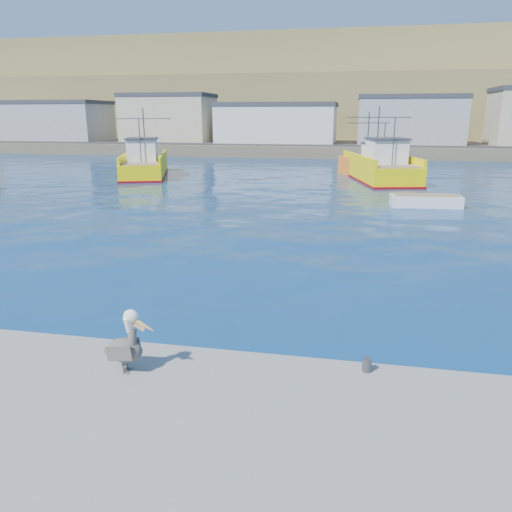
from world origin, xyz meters
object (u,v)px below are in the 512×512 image
(boat_orange, at_px, (371,167))
(pelican, at_px, (126,345))
(skiff_mid, at_px, (425,202))
(trawler_yellow_a, at_px, (145,165))
(trawler_yellow_b, at_px, (380,168))

(boat_orange, height_order, pelican, boat_orange)
(skiff_mid, relative_size, pelican, 3.20)
(trawler_yellow_a, bearing_deg, trawler_yellow_b, 2.86)
(trawler_yellow_a, relative_size, trawler_yellow_b, 0.92)
(trawler_yellow_b, xyz_separation_m, boat_orange, (-0.75, 1.82, -0.08))
(trawler_yellow_b, xyz_separation_m, pelican, (-6.75, -38.92, -0.01))
(trawler_yellow_b, distance_m, pelican, 39.50)
(boat_orange, bearing_deg, trawler_yellow_a, -172.35)
(trawler_yellow_a, xyz_separation_m, boat_orange, (21.95, 2.95, -0.02))
(trawler_yellow_a, bearing_deg, pelican, -67.12)
(trawler_yellow_b, bearing_deg, boat_orange, 112.35)
(trawler_yellow_b, bearing_deg, pelican, -99.83)
(trawler_yellow_a, height_order, boat_orange, trawler_yellow_a)
(trawler_yellow_a, distance_m, skiff_mid, 28.13)
(trawler_yellow_a, height_order, skiff_mid, trawler_yellow_a)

